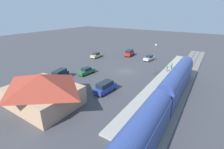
# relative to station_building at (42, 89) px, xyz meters

# --- Properties ---
(ground_plane) EXTENTS (200.00, 200.00, 0.00)m
(ground_plane) POSITION_rel_station_building_xyz_m (-4.00, -22.00, -2.89)
(ground_plane) COLOR #424247
(railway_track) EXTENTS (4.80, 70.00, 0.30)m
(railway_track) POSITION_rel_station_building_xyz_m (-18.00, -22.00, -2.79)
(railway_track) COLOR slate
(railway_track) RESTS_ON ground
(platform) EXTENTS (3.20, 46.00, 0.30)m
(platform) POSITION_rel_station_building_xyz_m (-14.00, -22.00, -2.74)
(platform) COLOR #A8A399
(platform) RESTS_ON ground
(station_building) EXTENTS (12.31, 9.55, 5.56)m
(station_building) POSITION_rel_station_building_xyz_m (0.00, 0.00, 0.00)
(station_building) COLOR tan
(station_building) RESTS_ON ground
(pedestrian_on_platform) EXTENTS (0.36, 0.36, 1.71)m
(pedestrian_on_platform) POSITION_rel_station_building_xyz_m (-14.14, -29.70, -1.61)
(pedestrian_on_platform) COLOR #23284C
(pedestrian_on_platform) RESTS_ON platform
(pedestrian_waiting_far) EXTENTS (0.36, 0.36, 1.71)m
(pedestrian_waiting_far) POSITION_rel_station_building_xyz_m (-13.63, -26.79, -1.61)
(pedestrian_waiting_far) COLOR brown
(pedestrian_waiting_far) RESTS_ON platform
(suv_navy) EXTENTS (2.84, 5.18, 2.22)m
(suv_navy) POSITION_rel_station_building_xyz_m (6.60, -8.93, -1.74)
(suv_navy) COLOR navy
(suv_navy) RESTS_ON ground
(sedan_silver) EXTENTS (2.52, 4.73, 1.74)m
(sedan_silver) POSITION_rel_station_building_xyz_m (-5.81, -34.96, -2.01)
(sedan_silver) COLOR silver
(sedan_silver) RESTS_ON ground
(sedan_green) EXTENTS (2.32, 4.67, 1.74)m
(sedan_green) POSITION_rel_station_building_xyz_m (3.35, -14.73, -2.01)
(sedan_green) COLOR #236638
(sedan_green) RESTS_ON ground
(suv_blue) EXTENTS (2.39, 5.06, 2.22)m
(suv_blue) POSITION_rel_station_building_xyz_m (-6.31, -9.22, -1.74)
(suv_blue) COLOR #283D9E
(suv_blue) RESTS_ON ground
(suv_red) EXTENTS (2.57, 5.11, 2.22)m
(suv_red) POSITION_rel_station_building_xyz_m (2.32, -36.83, -1.74)
(suv_red) COLOR red
(suv_red) RESTS_ON ground
(sedan_tan) EXTENTS (1.94, 4.54, 1.74)m
(sedan_tan) POSITION_rel_station_building_xyz_m (10.88, -28.52, -2.01)
(sedan_tan) COLOR #C6B284
(sedan_tan) RESTS_ON ground
(light_pole_near_platform) EXTENTS (0.44, 0.44, 7.83)m
(light_pole_near_platform) POSITION_rel_station_building_xyz_m (-11.20, -23.28, 2.03)
(light_pole_near_platform) COLOR #515156
(light_pole_near_platform) RESTS_ON ground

